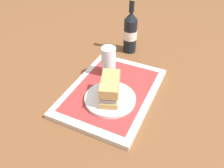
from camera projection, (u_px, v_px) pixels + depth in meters
ground_plane at (112, 94)px, 0.91m from camera, size 3.00×3.00×0.00m
tray at (112, 92)px, 0.90m from camera, size 0.44×0.32×0.02m
placemat at (112, 90)px, 0.89m from camera, size 0.38×0.27×0.00m
plate at (110, 99)px, 0.84m from camera, size 0.19×0.19×0.01m
sandwich at (110, 88)px, 0.81m from camera, size 0.14×0.10×0.08m
beer_glass at (109, 60)px, 0.93m from camera, size 0.06×0.06×0.12m
beer_bottle at (130, 32)px, 1.09m from camera, size 0.07×0.07×0.27m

